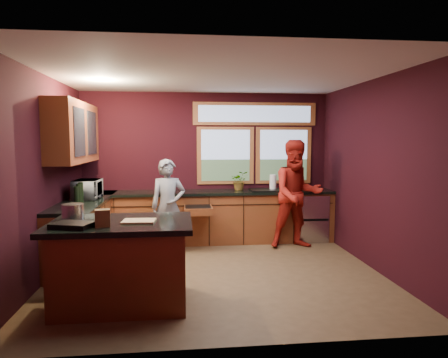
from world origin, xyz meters
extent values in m
plane|color=brown|center=(0.00, 0.00, 0.00)|extent=(4.50, 4.50, 0.00)
cube|color=black|center=(0.00, 2.00, 1.35)|extent=(4.50, 0.02, 2.70)
cube|color=black|center=(0.00, -2.00, 1.35)|extent=(4.50, 0.02, 2.70)
cube|color=black|center=(-2.25, 0.00, 1.35)|extent=(0.02, 4.00, 2.70)
cube|color=black|center=(2.25, 0.00, 1.35)|extent=(0.02, 4.00, 2.70)
cube|color=silver|center=(0.00, 0.00, 2.70)|extent=(4.50, 4.00, 0.02)
cube|color=#8394B6|center=(0.35, 1.99, 1.55)|extent=(1.06, 0.02, 1.06)
cube|color=#8394B6|center=(1.45, 1.99, 1.55)|extent=(1.06, 0.02, 1.06)
cube|color=#9B572D|center=(0.90, 1.99, 2.32)|extent=(2.30, 0.02, 0.42)
cube|color=brown|center=(-2.07, 0.85, 1.95)|extent=(0.36, 1.80, 0.90)
cube|color=brown|center=(0.00, 1.70, 0.44)|extent=(4.50, 0.60, 0.88)
cube|color=black|center=(0.00, 1.69, 0.91)|extent=(4.50, 0.64, 0.05)
cube|color=#B7B7BC|center=(1.85, 1.68, 0.42)|extent=(0.60, 0.58, 0.85)
cube|color=black|center=(1.10, 1.66, 0.91)|extent=(0.66, 0.46, 0.05)
cube|color=brown|center=(-1.95, 0.85, 0.44)|extent=(0.60, 2.30, 0.88)
cube|color=black|center=(-1.94, 0.85, 0.91)|extent=(0.64, 2.30, 0.05)
cube|color=brown|center=(-1.14, -0.93, 0.44)|extent=(1.40, 0.90, 0.88)
cube|color=black|center=(-1.14, -0.93, 0.92)|extent=(1.55, 1.05, 0.06)
imported|color=slate|center=(-0.69, 1.07, 0.77)|extent=(0.61, 0.45, 1.53)
imported|color=#9F1A12|center=(1.48, 1.18, 0.92)|extent=(0.93, 0.74, 1.84)
imported|color=#999999|center=(-1.92, 0.96, 1.08)|extent=(0.38, 0.55, 0.30)
imported|color=#999999|center=(0.58, 1.75, 1.10)|extent=(0.31, 0.27, 0.35)
cylinder|color=white|center=(1.19, 1.70, 1.07)|extent=(0.12, 0.12, 0.28)
cube|color=tan|center=(-0.94, -0.98, 0.95)|extent=(0.37, 0.27, 0.02)
cylinder|color=silver|center=(-1.69, -0.78, 1.03)|extent=(0.24, 0.24, 0.18)
cube|color=brown|center=(-1.29, -1.18, 1.03)|extent=(0.17, 0.15, 0.18)
cube|color=black|center=(-1.59, -1.18, 0.97)|extent=(0.47, 0.39, 0.05)
camera|label=1|loc=(-0.48, -5.37, 1.84)|focal=32.00mm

